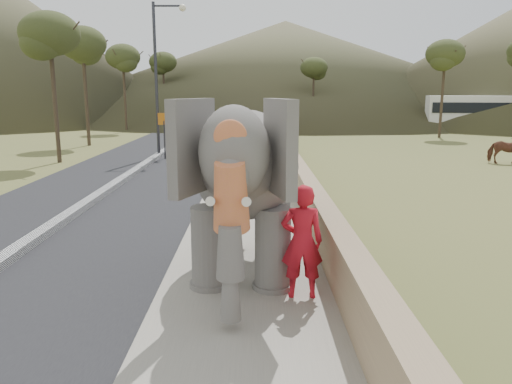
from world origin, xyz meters
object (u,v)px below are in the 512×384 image
lamppost (161,65)px  motorcyclist (208,132)px  elephant_and_man (246,188)px  cow (507,150)px

lamppost → motorcyclist: size_ratio=3.48×
elephant_and_man → cow: bearing=50.1°
cow → motorcyclist: size_ratio=0.74×
elephant_and_man → motorcyclist: (-3.03, 25.27, -1.02)m
motorcyclist → elephant_and_man: bearing=-83.2°
lamppost → cow: 17.89m
lamppost → elephant_and_man: lamppost is taller
lamppost → elephant_and_man: size_ratio=1.75×
cow → elephant_and_man: elephant_and_man is taller
cow → motorcyclist: motorcyclist is taller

